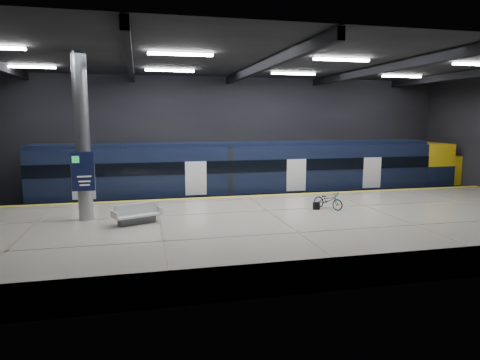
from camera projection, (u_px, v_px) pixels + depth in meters
name	position (u px, v px, depth m)	size (l,w,h in m)	color
ground	(262.00, 228.00, 21.02)	(30.00, 30.00, 0.00)	black
room_shell	(262.00, 110.00, 20.21)	(30.10, 16.10, 8.05)	black
platform	(278.00, 230.00, 18.53)	(30.00, 11.00, 1.10)	#B7AC9B
safety_strip	(248.00, 196.00, 23.51)	(30.00, 0.40, 0.01)	gold
rails	(237.00, 205.00, 26.30)	(30.00, 1.52, 0.16)	gray
train	(270.00, 172.00, 26.50)	(29.40, 2.84, 3.79)	black
bench	(137.00, 216.00, 17.35)	(2.05, 1.44, 0.84)	#595B60
bicycle	(328.00, 200.00, 20.15)	(0.55, 1.56, 0.82)	#99999E
pannier_bag	(316.00, 206.00, 20.05)	(0.30, 0.18, 0.35)	black
info_column	(82.00, 140.00, 17.57)	(0.90, 0.78, 6.90)	#9EA0A5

